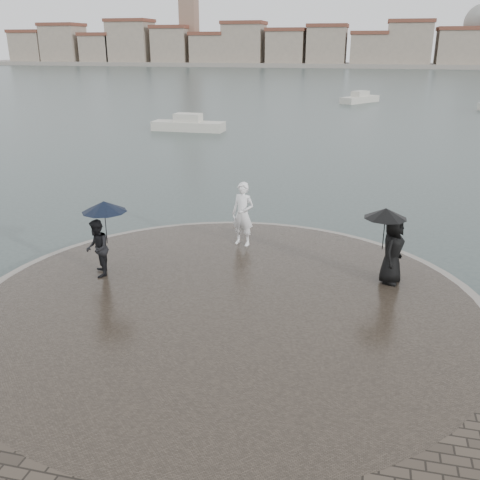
# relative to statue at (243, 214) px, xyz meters

# --- Properties ---
(ground) EXTENTS (400.00, 400.00, 0.00)m
(ground) POSITION_rel_statue_xyz_m (0.54, -7.34, -1.34)
(ground) COLOR #2B3835
(ground) RESTS_ON ground
(kerb_ring) EXTENTS (12.50, 12.50, 0.32)m
(kerb_ring) POSITION_rel_statue_xyz_m (0.54, -3.84, -1.18)
(kerb_ring) COLOR gray
(kerb_ring) RESTS_ON ground
(quay_tip) EXTENTS (11.90, 11.90, 0.36)m
(quay_tip) POSITION_rel_statue_xyz_m (0.54, -3.84, -1.16)
(quay_tip) COLOR #2D261E
(quay_tip) RESTS_ON ground
(statue) EXTENTS (0.82, 0.65, 1.95)m
(statue) POSITION_rel_statue_xyz_m (0.00, 0.00, 0.00)
(statue) COLOR white
(statue) RESTS_ON quay_tip
(visitor_left) EXTENTS (1.26, 1.16, 2.04)m
(visitor_left) POSITION_rel_statue_xyz_m (-3.07, -3.16, 0.20)
(visitor_left) COLOR black
(visitor_left) RESTS_ON quay_tip
(visitor_right) EXTENTS (1.19, 1.14, 1.95)m
(visitor_right) POSITION_rel_statue_xyz_m (4.28, -1.78, 0.16)
(visitor_right) COLOR black
(visitor_right) RESTS_ON quay_tip
(far_skyline) EXTENTS (260.00, 20.00, 37.00)m
(far_skyline) POSITION_rel_statue_xyz_m (-5.76, 153.37, 4.27)
(far_skyline) COLOR gray
(far_skyline) RESTS_ON ground
(boats) EXTENTS (32.45, 28.46, 1.50)m
(boats) POSITION_rel_statue_xyz_m (5.92, 36.75, -0.96)
(boats) COLOR beige
(boats) RESTS_ON ground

